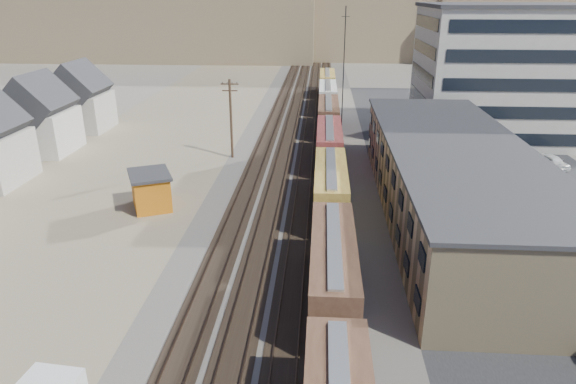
# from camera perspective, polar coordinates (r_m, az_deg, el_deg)

# --- Properties ---
(ballast_bed) EXTENTS (18.00, 200.00, 0.06)m
(ballast_bed) POSITION_cam_1_polar(r_m,az_deg,el_deg) (73.19, 1.48, 5.60)
(ballast_bed) COLOR #4C4742
(ballast_bed) RESTS_ON ground
(dirt_yard) EXTENTS (24.00, 180.00, 0.03)m
(dirt_yard) POSITION_cam_1_polar(r_m,az_deg,el_deg) (67.53, -16.14, 3.38)
(dirt_yard) COLOR #827759
(dirt_yard) RESTS_ON ground
(asphalt_lot) EXTENTS (26.00, 120.00, 0.04)m
(asphalt_lot) POSITION_cam_1_polar(r_m,az_deg,el_deg) (61.90, 21.66, 1.08)
(asphalt_lot) COLOR #232326
(asphalt_lot) RESTS_ON ground
(rail_tracks) EXTENTS (11.40, 200.00, 0.24)m
(rail_tracks) POSITION_cam_1_polar(r_m,az_deg,el_deg) (73.19, 1.05, 5.67)
(rail_tracks) COLOR black
(rail_tracks) RESTS_ON ground
(freight_train) EXTENTS (3.00, 119.74, 4.46)m
(freight_train) POSITION_cam_1_polar(r_m,az_deg,el_deg) (55.81, 4.67, 3.45)
(freight_train) COLOR black
(freight_train) RESTS_ON ground
(warehouse) EXTENTS (12.40, 40.40, 7.25)m
(warehouse) POSITION_cam_1_polar(r_m,az_deg,el_deg) (49.72, 17.78, 1.26)
(warehouse) COLOR tan
(warehouse) RESTS_ON ground
(office_tower) EXTENTS (22.60, 18.60, 18.45)m
(office_tower) POSITION_cam_1_polar(r_m,az_deg,el_deg) (80.15, 22.59, 12.15)
(office_tower) COLOR #9E998E
(office_tower) RESTS_ON ground
(utility_pole_north) EXTENTS (2.20, 0.32, 10.00)m
(utility_pole_north) POSITION_cam_1_polar(r_m,az_deg,el_deg) (65.06, -6.36, 8.27)
(utility_pole_north) COLOR #382619
(utility_pole_north) RESTS_ON ground
(radio_mast) EXTENTS (1.20, 0.16, 18.00)m
(radio_mast) POSITION_cam_1_polar(r_m,az_deg,el_deg) (81.18, 6.21, 13.61)
(radio_mast) COLOR black
(radio_mast) RESTS_ON ground
(hills_north) EXTENTS (265.00, 80.00, 32.00)m
(hills_north) POSITION_cam_1_polar(r_m,az_deg,el_deg) (188.43, 3.18, 19.54)
(hills_north) COLOR brown
(hills_north) RESTS_ON ground
(maintenance_shed) EXTENTS (5.48, 6.02, 3.59)m
(maintenance_shed) POSITION_cam_1_polar(r_m,az_deg,el_deg) (51.83, -15.00, 0.22)
(maintenance_shed) COLOR #C26712
(maintenance_shed) RESTS_ON ground
(parked_car_blue) EXTENTS (3.75, 5.43, 1.38)m
(parked_car_blue) POSITION_cam_1_polar(r_m,az_deg,el_deg) (74.66, 22.03, 4.87)
(parked_car_blue) COLOR navy
(parked_car_blue) RESTS_ON ground
(parked_car_far) EXTENTS (3.30, 4.80, 1.52)m
(parked_car_far) POSITION_cam_1_polar(r_m,az_deg,el_deg) (69.77, 27.34, 3.01)
(parked_car_far) COLOR white
(parked_car_far) RESTS_ON ground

